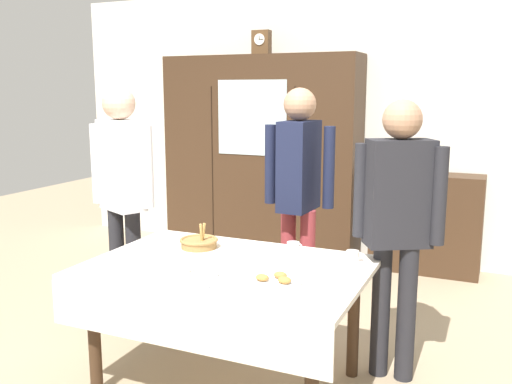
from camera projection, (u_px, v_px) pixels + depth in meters
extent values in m
plane|color=tan|center=(243.00, 368.00, 3.44)|extent=(12.00, 12.00, 0.00)
cube|color=silver|center=(355.00, 125.00, 5.58)|extent=(6.40, 0.10, 2.70)
cylinder|color=#3D2819|center=(94.00, 335.00, 3.10)|extent=(0.07, 0.07, 0.70)
cylinder|color=#3D2819|center=(312.00, 383.00, 2.60)|extent=(0.07, 0.07, 0.70)
cylinder|color=#3D2819|center=(171.00, 290.00, 3.81)|extent=(0.07, 0.07, 0.70)
cylinder|color=#3D2819|center=(353.00, 321.00, 3.30)|extent=(0.07, 0.07, 0.70)
cube|color=silver|center=(227.00, 267.00, 3.14)|extent=(1.55, 1.07, 0.03)
cube|color=silver|center=(178.00, 326.00, 2.68)|extent=(1.55, 0.01, 0.24)
cube|color=#3D2819|center=(261.00, 157.00, 5.74)|extent=(2.03, 0.45, 2.04)
cube|color=silver|center=(252.00, 118.00, 5.46)|extent=(0.73, 0.01, 0.73)
cube|color=black|center=(212.00, 167.00, 5.73)|extent=(0.01, 0.01, 1.63)
cube|color=black|center=(294.00, 172.00, 5.37)|extent=(0.01, 0.01, 1.63)
cube|color=brown|center=(262.00, 43.00, 5.53)|extent=(0.18, 0.10, 0.24)
cylinder|color=white|center=(259.00, 39.00, 5.48)|extent=(0.11, 0.01, 0.11)
cube|color=black|center=(259.00, 38.00, 5.47)|extent=(0.00, 0.00, 0.04)
cube|color=black|center=(261.00, 39.00, 5.46)|extent=(0.05, 0.00, 0.00)
cube|color=#3D2819|center=(426.00, 223.00, 5.22)|extent=(1.00, 0.35, 0.93)
cube|color=#B29333|center=(429.00, 172.00, 5.13)|extent=(0.16, 0.23, 0.03)
cube|color=#2D5184|center=(429.00, 168.00, 5.12)|extent=(0.15, 0.18, 0.03)
cylinder|color=white|center=(352.00, 261.00, 3.19)|extent=(0.13, 0.13, 0.01)
cylinder|color=white|center=(353.00, 255.00, 3.19)|extent=(0.08, 0.08, 0.05)
torus|color=white|center=(359.00, 256.00, 3.17)|extent=(0.04, 0.01, 0.04)
cylinder|color=#47230F|center=(353.00, 252.00, 3.19)|extent=(0.06, 0.06, 0.01)
cylinder|color=white|center=(183.00, 272.00, 2.99)|extent=(0.13, 0.13, 0.01)
cylinder|color=white|center=(183.00, 267.00, 2.98)|extent=(0.08, 0.08, 0.05)
torus|color=white|center=(189.00, 267.00, 2.97)|extent=(0.04, 0.01, 0.04)
cylinder|color=#47230F|center=(183.00, 263.00, 2.98)|extent=(0.06, 0.06, 0.01)
cylinder|color=white|center=(202.00, 288.00, 2.76)|extent=(0.13, 0.13, 0.01)
cylinder|color=white|center=(202.00, 282.00, 2.75)|extent=(0.08, 0.08, 0.05)
torus|color=white|center=(209.00, 282.00, 2.74)|extent=(0.04, 0.01, 0.04)
cylinder|color=white|center=(293.00, 252.00, 3.38)|extent=(0.13, 0.13, 0.01)
cylinder|color=white|center=(293.00, 247.00, 3.37)|extent=(0.08, 0.08, 0.05)
torus|color=white|center=(299.00, 247.00, 3.35)|extent=(0.04, 0.01, 0.04)
cylinder|color=white|center=(211.00, 276.00, 2.93)|extent=(0.13, 0.13, 0.01)
cylinder|color=white|center=(211.00, 270.00, 2.92)|extent=(0.08, 0.08, 0.05)
torus|color=white|center=(217.00, 271.00, 2.91)|extent=(0.04, 0.01, 0.04)
cylinder|color=#47230F|center=(211.00, 267.00, 2.92)|extent=(0.06, 0.06, 0.01)
cylinder|color=#9E7542|center=(199.00, 244.00, 3.47)|extent=(0.22, 0.22, 0.05)
torus|color=#9E7542|center=(199.00, 240.00, 3.46)|extent=(0.24, 0.24, 0.02)
cylinder|color=tan|center=(201.00, 233.00, 3.43)|extent=(0.02, 0.04, 0.12)
cylinder|color=tan|center=(203.00, 233.00, 3.44)|extent=(0.03, 0.03, 0.12)
cylinder|color=tan|center=(204.00, 232.00, 3.46)|extent=(0.04, 0.04, 0.12)
cylinder|color=white|center=(274.00, 283.00, 2.82)|extent=(0.28, 0.28, 0.01)
ellipsoid|color=#BC7F3D|center=(285.00, 280.00, 2.79)|extent=(0.07, 0.05, 0.04)
ellipsoid|color=#BC7F3D|center=(280.00, 275.00, 2.87)|extent=(0.07, 0.05, 0.04)
ellipsoid|color=#BC7F3D|center=(262.00, 278.00, 2.83)|extent=(0.07, 0.05, 0.04)
cube|color=silver|center=(247.00, 249.00, 3.43)|extent=(0.10, 0.01, 0.00)
ellipsoid|color=silver|center=(256.00, 250.00, 3.41)|extent=(0.03, 0.02, 0.01)
cube|color=silver|center=(172.00, 241.00, 3.61)|extent=(0.10, 0.01, 0.00)
ellipsoid|color=silver|center=(179.00, 242.00, 3.59)|extent=(0.03, 0.02, 0.01)
cube|color=silver|center=(169.00, 255.00, 3.32)|extent=(0.10, 0.01, 0.00)
ellipsoid|color=silver|center=(177.00, 256.00, 3.29)|extent=(0.03, 0.02, 0.01)
cylinder|color=#232328|center=(118.00, 265.00, 4.11)|extent=(0.11, 0.11, 0.85)
cylinder|color=#232328|center=(134.00, 267.00, 4.05)|extent=(0.11, 0.11, 0.85)
cube|color=silver|center=(122.00, 165.00, 3.95)|extent=(0.41, 0.33, 0.64)
sphere|color=#DBB293|center=(119.00, 103.00, 3.87)|extent=(0.23, 0.23, 0.23)
cylinder|color=silver|center=(97.00, 164.00, 4.03)|extent=(0.08, 0.08, 0.57)
cylinder|color=silver|center=(147.00, 167.00, 3.86)|extent=(0.08, 0.08, 0.57)
cylinder|color=#232328|center=(381.00, 310.00, 3.31)|extent=(0.11, 0.11, 0.81)
cylinder|color=#232328|center=(406.00, 314.00, 3.25)|extent=(0.11, 0.11, 0.81)
cube|color=#232328|center=(399.00, 193.00, 3.16)|extent=(0.41, 0.35, 0.61)
sphere|color=tan|center=(402.00, 119.00, 3.08)|extent=(0.22, 0.22, 0.22)
cylinder|color=#232328|center=(361.00, 190.00, 3.24)|extent=(0.08, 0.08, 0.55)
cylinder|color=#232328|center=(439.00, 196.00, 3.07)|extent=(0.08, 0.08, 0.55)
cylinder|color=#933338|center=(288.00, 265.00, 4.11)|extent=(0.11, 0.11, 0.85)
cylinder|color=#933338|center=(307.00, 267.00, 4.05)|extent=(0.11, 0.11, 0.85)
cube|color=#191E38|center=(299.00, 166.00, 3.95)|extent=(0.22, 0.37, 0.64)
sphere|color=tan|center=(300.00, 104.00, 3.87)|extent=(0.23, 0.23, 0.23)
cylinder|color=#191E38|center=(270.00, 164.00, 4.03)|extent=(0.08, 0.08, 0.57)
cylinder|color=#191E38|center=(329.00, 168.00, 3.86)|extent=(0.08, 0.08, 0.57)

